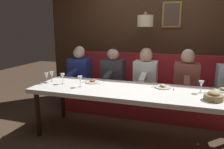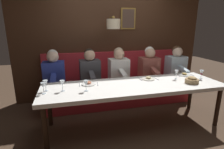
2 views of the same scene
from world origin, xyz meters
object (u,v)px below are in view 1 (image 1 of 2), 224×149
Objects in this scene: diner_near at (186,75)px; bread_bowl at (214,96)px; wine_glass_4 at (80,79)px; wine_glass_1 at (52,74)px; wine_glass_2 at (46,76)px; diner_far at (113,70)px; wine_glass_0 at (201,84)px; wine_glass_3 at (63,76)px; diner_farthest at (80,68)px; diner_middle at (146,72)px; dining_table at (136,94)px.

diner_near is 3.60× the size of bread_bowl.
wine_glass_4 is at bearing 88.48° from bread_bowl.
wine_glass_1 is 0.11m from wine_glass_2.
diner_far is 4.82× the size of wine_glass_0.
diner_near is 4.82× the size of wine_glass_0.
wine_glass_1 is (-0.08, 2.21, 0.00)m from wine_glass_0.
wine_glass_4 is at bearing 124.09° from diner_near.
diner_farthest is at bearing 10.50° from wine_glass_3.
diner_farthest is at bearing 90.00° from diner_middle.
wine_glass_1 reaches higher than dining_table.
diner_near reaches higher than dining_table.
diner_far is 1.64m from wine_glass_0.
bread_bowl is at bearing -114.78° from diner_farthest.
diner_farthest is at bearing -5.15° from wine_glass_2.
bread_bowl reaches higher than dining_table.
wine_glass_4 is (-0.99, 1.47, 0.04)m from diner_near.
wine_glass_1 is at bearing 138.30° from diner_far.
bread_bowl is (-1.04, -1.57, -0.03)m from diner_far.
wine_glass_3 is at bearing -169.50° from diner_farthest.
dining_table is at bearing 97.85° from wine_glass_0.
diner_far is 1.00× the size of diner_farthest.
wine_glass_3 is 1.00× the size of wine_glass_4.
diner_near is 4.82× the size of wine_glass_1.
dining_table is at bearing -179.59° from diner_middle.
wine_glass_3 is (0.04, -0.26, 0.00)m from wine_glass_2.
diner_near is 0.78m from wine_glass_0.
diner_farthest is 0.96m from wine_glass_2.
diner_near is 1.78m from wine_glass_4.
diner_far is at bearing 90.00° from diner_near.
wine_glass_4 is (-0.08, -0.33, 0.00)m from wine_glass_3.
diner_farthest is (0.00, 0.69, 0.00)m from diner_far.
wine_glass_2 is at bearing 141.03° from diner_far.
diner_middle is 1.00× the size of diner_farthest.
wine_glass_3 is at bearing -105.32° from wine_glass_1.
diner_far and diner_farthest have the same top height.
bread_bowl is (-0.28, -0.12, -0.07)m from wine_glass_0.
diner_near is at bearing -55.91° from wine_glass_4.
diner_middle is at bearing 0.41° from dining_table.
diner_middle reaches higher than dining_table.
wine_glass_1 is (-0.85, 0.07, 0.04)m from diner_farthest.
wine_glass_3 is (-0.91, 0.52, 0.04)m from diner_far.
wine_glass_2 is at bearing 93.13° from dining_table.
wine_glass_0 is (-0.77, -2.14, 0.04)m from diner_farthest.
diner_near is at bearing -90.00° from diner_farthest.
wine_glass_0 is at bearing -82.15° from dining_table.
diner_near is 4.82× the size of wine_glass_3.
diner_near is 2.02m from wine_glass_3.
wine_glass_2 is at bearing 124.86° from diner_middle.
diner_farthest is at bearing 65.22° from bread_bowl.
diner_near is 1.00× the size of diner_far.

